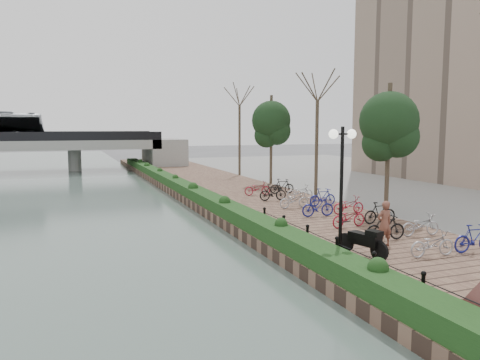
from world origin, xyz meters
TOP-DOWN VIEW (x-y plane):
  - ground at (0.00, 0.00)m, footprint 220.00×220.00m
  - promenade at (4.00, 17.50)m, footprint 8.00×75.00m
  - inland_pavement at (20.00, 17.50)m, footprint 24.00×75.00m
  - hedge at (0.60, 20.00)m, footprint 1.10×56.00m
  - chain_fence at (1.40, 2.00)m, footprint 0.10×14.10m
  - lamppost at (1.79, 3.42)m, footprint 1.02×0.32m
  - motorcycle at (2.42, 3.05)m, footprint 1.00×1.86m
  - pedestrian at (4.00, 3.93)m, footprint 0.61×0.40m
  - bicycle_parking at (5.49, 9.87)m, footprint 2.40×17.32m
  - street_trees at (8.00, 12.68)m, footprint 3.20×37.12m

SIDE VIEW (x-z plane):
  - ground at x=0.00m, z-range 0.00..0.00m
  - promenade at x=4.00m, z-range 0.00..0.50m
  - inland_pavement at x=20.00m, z-range 0.00..0.50m
  - hedge at x=0.60m, z-range 0.50..1.10m
  - chain_fence at x=1.40m, z-range 0.50..1.20m
  - bicycle_parking at x=5.49m, z-range 0.47..1.47m
  - motorcycle at x=2.42m, z-range 0.50..1.61m
  - pedestrian at x=4.00m, z-range 0.50..2.18m
  - street_trees at x=8.00m, z-range 0.29..7.09m
  - lamppost at x=1.79m, z-range 1.51..5.89m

